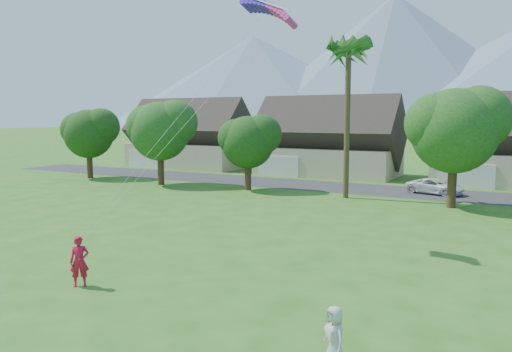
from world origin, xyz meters
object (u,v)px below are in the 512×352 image
Objects in this scene: watcher at (335,337)px; parafoil_kite at (271,9)px; kite_flyer at (79,261)px; parked_car at (435,186)px.

watcher is 17.38m from parafoil_kite.
watcher is 0.49× the size of parafoil_kite.
parafoil_kite reaches higher than watcher.
parafoil_kite reaches higher than kite_flyer.
parafoil_kite is (3.05, 9.91, 10.83)m from kite_flyer.
kite_flyer reaches higher than parked_car.
parked_car is (8.01, 30.55, -0.33)m from kite_flyer.
kite_flyer is 14.99m from parafoil_kite.
kite_flyer reaches higher than watcher.
watcher is at bearing -46.21° from parafoil_kite.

